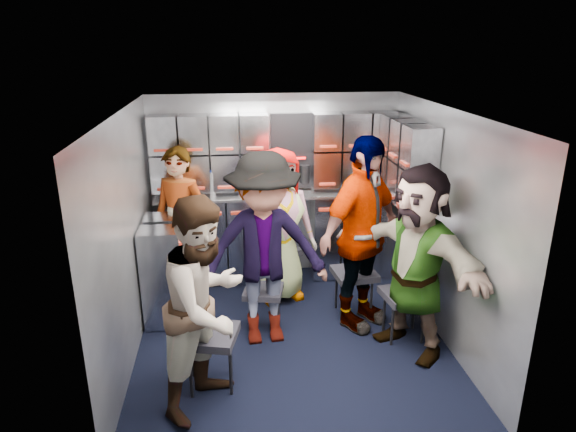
{
  "coord_description": "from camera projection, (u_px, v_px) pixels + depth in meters",
  "views": [
    {
      "loc": [
        -0.51,
        -4.17,
        2.67
      ],
      "look_at": [
        0.01,
        0.35,
        1.08
      ],
      "focal_mm": 32.0,
      "sensor_mm": 36.0,
      "label": 1
    }
  ],
  "objects": [
    {
      "name": "floor",
      "position": [
        291.0,
        336.0,
        4.84
      ],
      "size": [
        3.0,
        3.0,
        0.0
      ],
      "primitive_type": "plane",
      "color": "black",
      "rests_on": "ground"
    },
    {
      "name": "wall_back",
      "position": [
        275.0,
        186.0,
        5.91
      ],
      "size": [
        2.8,
        0.04,
        2.1
      ],
      "primitive_type": "cube",
      "color": "gray",
      "rests_on": "ground"
    },
    {
      "name": "wall_left",
      "position": [
        127.0,
        240.0,
        4.35
      ],
      "size": [
        0.04,
        3.0,
        2.1
      ],
      "primitive_type": "cube",
      "color": "gray",
      "rests_on": "ground"
    },
    {
      "name": "wall_right",
      "position": [
        444.0,
        226.0,
        4.65
      ],
      "size": [
        0.04,
        3.0,
        2.1
      ],
      "primitive_type": "cube",
      "color": "gray",
      "rests_on": "ground"
    },
    {
      "name": "ceiling",
      "position": [
        291.0,
        112.0,
        4.15
      ],
      "size": [
        2.8,
        3.0,
        0.02
      ],
      "primitive_type": "cube",
      "color": "silver",
      "rests_on": "wall_back"
    },
    {
      "name": "cart_bank_back",
      "position": [
        277.0,
        238.0,
        5.89
      ],
      "size": [
        2.68,
        0.38,
        0.99
      ],
      "primitive_type": "cube",
      "color": "gray",
      "rests_on": "ground"
    },
    {
      "name": "cart_bank_left",
      "position": [
        165.0,
        270.0,
        5.08
      ],
      "size": [
        0.38,
        0.76,
        0.99
      ],
      "primitive_type": "cube",
      "color": "gray",
      "rests_on": "ground"
    },
    {
      "name": "counter",
      "position": [
        277.0,
        194.0,
        5.72
      ],
      "size": [
        2.68,
        0.42,
        0.03
      ],
      "primitive_type": "cube",
      "color": "#B3B6BB",
      "rests_on": "cart_bank_back"
    },
    {
      "name": "locker_bank_back",
      "position": [
        276.0,
        151.0,
        5.62
      ],
      "size": [
        2.68,
        0.28,
        0.82
      ],
      "primitive_type": "cube",
      "color": "gray",
      "rests_on": "wall_back"
    },
    {
      "name": "locker_bank_right",
      "position": [
        406.0,
        162.0,
        5.15
      ],
      "size": [
        0.28,
        1.0,
        0.82
      ],
      "primitive_type": "cube",
      "color": "gray",
      "rests_on": "wall_right"
    },
    {
      "name": "right_cabinet",
      "position": [
        402.0,
        256.0,
        5.38
      ],
      "size": [
        0.28,
        1.2,
        1.0
      ],
      "primitive_type": "cube",
      "color": "gray",
      "rests_on": "ground"
    },
    {
      "name": "coffee_niche",
      "position": [
        292.0,
        152.0,
        5.7
      ],
      "size": [
        0.46,
        0.16,
        0.84
      ],
      "primitive_type": null,
      "color": "black",
      "rests_on": "wall_back"
    },
    {
      "name": "red_latch_strip",
      "position": [
        279.0,
        212.0,
        5.58
      ],
      "size": [
        2.6,
        0.02,
        0.03
      ],
      "primitive_type": "cube",
      "color": "maroon",
      "rests_on": "cart_bank_back"
    },
    {
      "name": "jump_seat_near_left",
      "position": [
        210.0,
        338.0,
        4.02
      ],
      "size": [
        0.5,
        0.48,
        0.49
      ],
      "rotation": [
        0.0,
        0.0,
        -0.23
      ],
      "color": "black",
      "rests_on": "ground"
    },
    {
      "name": "jump_seat_mid_left",
      "position": [
        263.0,
        293.0,
        4.87
      ],
      "size": [
        0.42,
        0.41,
        0.42
      ],
      "rotation": [
        0.0,
        0.0,
        -0.21
      ],
      "color": "black",
      "rests_on": "ground"
    },
    {
      "name": "jump_seat_center",
      "position": [
        277.0,
        252.0,
        5.64
      ],
      "size": [
        0.54,
        0.53,
        0.49
      ],
      "rotation": [
        0.0,
        0.0,
        0.43
      ],
      "color": "black",
      "rests_on": "ground"
    },
    {
      "name": "jump_seat_mid_right",
      "position": [
        354.0,
        276.0,
        5.11
      ],
      "size": [
        0.45,
        0.43,
        0.48
      ],
      "rotation": [
        0.0,
        0.0,
        0.11
      ],
      "color": "black",
      "rests_on": "ground"
    },
    {
      "name": "jump_seat_near_right",
      "position": [
        405.0,
        297.0,
        4.71
      ],
      "size": [
        0.45,
        0.43,
        0.47
      ],
      "rotation": [
        0.0,
        0.0,
        0.15
      ],
      "color": "black",
      "rests_on": "ground"
    },
    {
      "name": "attendant_standing",
      "position": [
        181.0,
        225.0,
        5.34
      ],
      "size": [
        0.71,
        0.6,
        1.64
      ],
      "primitive_type": "imported",
      "rotation": [
        0.0,
        0.0,
        -0.42
      ],
      "color": "black",
      "rests_on": "ground"
    },
    {
      "name": "attendant_arc_a",
      "position": [
        206.0,
        305.0,
        3.73
      ],
      "size": [
        0.98,
        1.02,
        1.66
      ],
      "primitive_type": "imported",
      "rotation": [
        0.0,
        0.0,
        0.95
      ],
      "color": "black",
      "rests_on": "ground"
    },
    {
      "name": "attendant_arc_b",
      "position": [
        264.0,
        251.0,
        4.53
      ],
      "size": [
        1.2,
        0.75,
        1.78
      ],
      "primitive_type": "imported",
      "rotation": [
        0.0,
        0.0,
        0.08
      ],
      "color": "black",
      "rests_on": "ground"
    },
    {
      "name": "attendant_arc_c",
      "position": [
        279.0,
        225.0,
        5.34
      ],
      "size": [
        0.92,
        0.75,
        1.64
      ],
      "primitive_type": "imported",
      "rotation": [
        0.0,
        0.0,
        0.33
      ],
      "color": "black",
      "rests_on": "ground"
    },
    {
      "name": "attendant_arc_d",
      "position": [
        361.0,
        235.0,
        4.78
      ],
      "size": [
        1.14,
        1.04,
        1.87
      ],
      "primitive_type": "imported",
      "rotation": [
        0.0,
        0.0,
        0.67
      ],
      "color": "black",
      "rests_on": "ground"
    },
    {
      "name": "attendant_arc_e",
      "position": [
        416.0,
        261.0,
        4.39
      ],
      "size": [
        1.25,
        1.62,
        1.71
      ],
      "primitive_type": "imported",
      "rotation": [
        0.0,
        0.0,
        -1.03
      ],
      "color": "black",
      "rests_on": "ground"
    },
    {
      "name": "bottle_left",
      "position": [
        258.0,
        183.0,
        5.6
      ],
      "size": [
        0.06,
        0.06,
        0.27
      ],
      "primitive_type": "cylinder",
      "color": "white",
      "rests_on": "counter"
    },
    {
      "name": "bottle_mid",
      "position": [
        212.0,
        184.0,
        5.55
      ],
      "size": [
        0.06,
        0.06,
        0.27
      ],
      "primitive_type": "cylinder",
      "color": "white",
      "rests_on": "counter"
    },
    {
      "name": "bottle_right",
      "position": [
        377.0,
        181.0,
        5.75
      ],
      "size": [
        0.06,
        0.06,
        0.23
      ],
      "primitive_type": "cylinder",
      "color": "white",
      "rests_on": "counter"
    },
    {
      "name": "cup_left",
      "position": [
        188.0,
        194.0,
        5.54
      ],
      "size": [
        0.08,
        0.08,
        0.09
      ],
      "primitive_type": "cylinder",
      "color": "#CBB18F",
      "rests_on": "counter"
    },
    {
      "name": "cup_right",
      "position": [
        388.0,
        186.0,
        5.78
      ],
      "size": [
        0.08,
        0.08,
        0.1
      ],
      "primitive_type": "cylinder",
      "color": "#CBB18F",
      "rests_on": "counter"
    }
  ]
}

